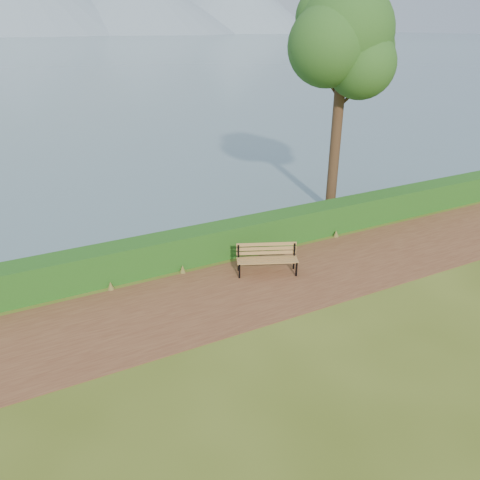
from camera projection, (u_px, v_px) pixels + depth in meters
ground at (248, 296)px, 12.55m from camera, size 140.00×140.00×0.00m
path at (243, 291)px, 12.79m from camera, size 40.00×3.40×0.01m
hedge at (209, 243)px, 14.44m from camera, size 32.00×0.85×1.00m
bench at (267, 257)px, 13.57m from camera, size 1.82×1.16×0.88m
tree at (344, 39)px, 15.86m from camera, size 4.27×3.50×8.32m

